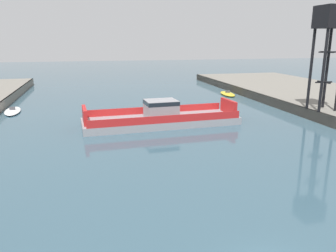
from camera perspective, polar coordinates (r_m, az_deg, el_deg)
name	(u,v)px	position (r m, az deg, el deg)	size (l,w,h in m)	color
chain_ferry	(161,117)	(51.03, -1.19, 1.47)	(23.97, 8.38, 3.83)	#939399
moored_boat_near_left	(13,111)	(66.32, -25.00, 2.35)	(3.41, 8.39, 0.96)	white
moored_boat_far_left	(228,94)	(80.68, 10.14, 5.44)	(3.66, 7.98, 1.01)	yellow
crane_tower	(330,26)	(58.23, 25.97, 15.08)	(3.87, 3.87, 15.91)	black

